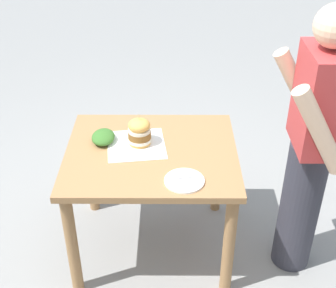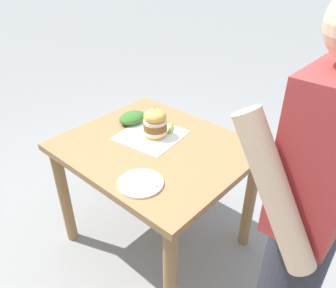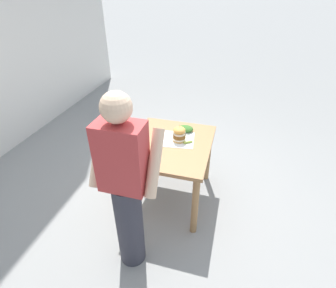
# 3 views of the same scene
# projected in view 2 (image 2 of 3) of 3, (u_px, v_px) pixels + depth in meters

# --- Properties ---
(ground_plane) EXTENTS (80.00, 80.00, 0.00)m
(ground_plane) POSITION_uv_depth(u_px,v_px,m) (157.00, 239.00, 2.26)
(ground_plane) COLOR gray
(patio_table) EXTENTS (0.87, 1.02, 0.77)m
(patio_table) POSITION_uv_depth(u_px,v_px,m) (155.00, 164.00, 1.92)
(patio_table) COLOR #9E7247
(patio_table) RESTS_ON ground
(serving_paper) EXTENTS (0.39, 0.39, 0.00)m
(serving_paper) POSITION_uv_depth(u_px,v_px,m) (151.00, 135.00, 1.95)
(serving_paper) COLOR white
(serving_paper) RESTS_ON patio_table
(sandwich) EXTENTS (0.14, 0.14, 0.20)m
(sandwich) POSITION_uv_depth(u_px,v_px,m) (155.00, 123.00, 1.90)
(sandwich) COLOR gold
(sandwich) RESTS_ON serving_paper
(pickle_spear) EXTENTS (0.10, 0.07, 0.02)m
(pickle_spear) POSITION_uv_depth(u_px,v_px,m) (171.00, 128.00, 1.99)
(pickle_spear) COLOR #8EA83D
(pickle_spear) RESTS_ON serving_paper
(side_plate_with_forks) EXTENTS (0.22, 0.22, 0.02)m
(side_plate_with_forks) POSITION_uv_depth(u_px,v_px,m) (141.00, 183.00, 1.56)
(side_plate_with_forks) COLOR white
(side_plate_with_forks) RESTS_ON patio_table
(side_salad) EXTENTS (0.18, 0.14, 0.07)m
(side_salad) POSITION_uv_depth(u_px,v_px,m) (132.00, 118.00, 2.07)
(side_salad) COLOR #386B28
(side_salad) RESTS_ON patio_table
(diner_across_table) EXTENTS (0.55, 0.35, 1.69)m
(diner_across_table) POSITION_uv_depth(u_px,v_px,m) (306.00, 220.00, 1.21)
(diner_across_table) COLOR #33333D
(diner_across_table) RESTS_ON ground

